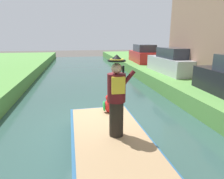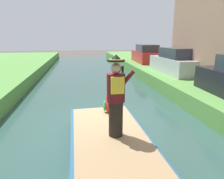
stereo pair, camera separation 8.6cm
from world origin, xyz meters
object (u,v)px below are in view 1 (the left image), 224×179
person_pirate (117,97)px  parrot_plush (109,104)px  boat (111,148)px  parked_car_red (143,55)px  parked_car_silver (173,62)px

person_pirate → parrot_plush: bearing=102.6°
boat → parked_car_red: parked_car_red is taller
person_pirate → parked_car_red: 13.48m
parked_car_silver → parked_car_red: 5.44m
boat → person_pirate: person_pirate is taller
parrot_plush → parked_car_red: 12.13m
parrot_plush → parked_car_silver: (4.95, 5.62, 0.46)m
parked_car_silver → parked_car_red: size_ratio=0.99×
parrot_plush → parked_car_silver: 7.50m
person_pirate → parked_car_silver: size_ratio=0.46×
parrot_plush → parked_car_red: parked_car_red is taller
parked_car_red → boat: bearing=-112.3°
boat → parked_car_silver: parked_car_silver is taller
parked_car_silver → parked_car_red: same height
parrot_plush → parked_car_silver: bearing=48.7°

